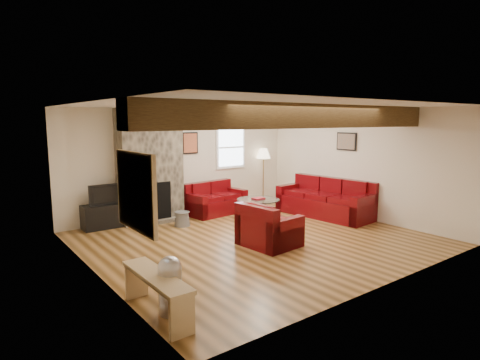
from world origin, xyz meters
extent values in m
plane|color=brown|center=(0.00, 0.00, 0.00)|extent=(8.00, 8.00, 0.00)
plane|color=silver|center=(0.00, 0.00, 2.50)|extent=(8.00, 8.00, 0.00)
plane|color=beige|center=(0.00, 2.75, 1.25)|extent=(8.00, 0.00, 8.00)
plane|color=beige|center=(0.00, -2.75, 1.25)|extent=(8.00, 0.00, 8.00)
plane|color=beige|center=(-3.00, 0.00, 1.25)|extent=(0.00, 7.50, 7.50)
plane|color=beige|center=(3.00, 0.00, 1.25)|extent=(0.00, 7.50, 7.50)
cube|color=#311F0E|center=(0.00, -1.25, 2.31)|extent=(6.00, 0.36, 0.38)
cube|color=#38332B|center=(-1.00, 2.50, 1.25)|extent=(1.40, 0.50, 2.50)
cube|color=black|center=(-1.00, 2.25, 0.45)|extent=(0.70, 0.06, 0.90)
cube|color=#38332B|center=(-1.00, 2.20, 0.04)|extent=(1.00, 0.25, 0.08)
cylinder|color=#4A3117|center=(1.00, 1.15, 0.02)|extent=(0.64, 0.64, 0.04)
cylinder|color=#4A3117|center=(1.00, 1.15, 0.21)|extent=(0.34, 0.34, 0.43)
cylinder|color=silver|center=(1.00, 1.15, 0.46)|extent=(0.96, 0.96, 0.02)
cube|color=maroon|center=(1.00, 1.15, 0.49)|extent=(0.27, 0.19, 0.03)
cube|color=black|center=(-1.99, 2.53, 0.25)|extent=(1.01, 0.40, 0.50)
imported|color=black|center=(-1.99, 2.53, 0.72)|extent=(0.75, 0.10, 0.43)
cylinder|color=#A98646|center=(2.33, 2.55, 0.01)|extent=(0.27, 0.27, 0.03)
cylinder|color=#A98646|center=(2.33, 2.55, 0.67)|extent=(0.03, 0.03, 1.33)
cone|color=#F9E5BD|center=(2.33, 2.55, 1.35)|extent=(0.38, 0.38, 0.27)
camera|label=1|loc=(-4.69, -5.74, 2.25)|focal=30.00mm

